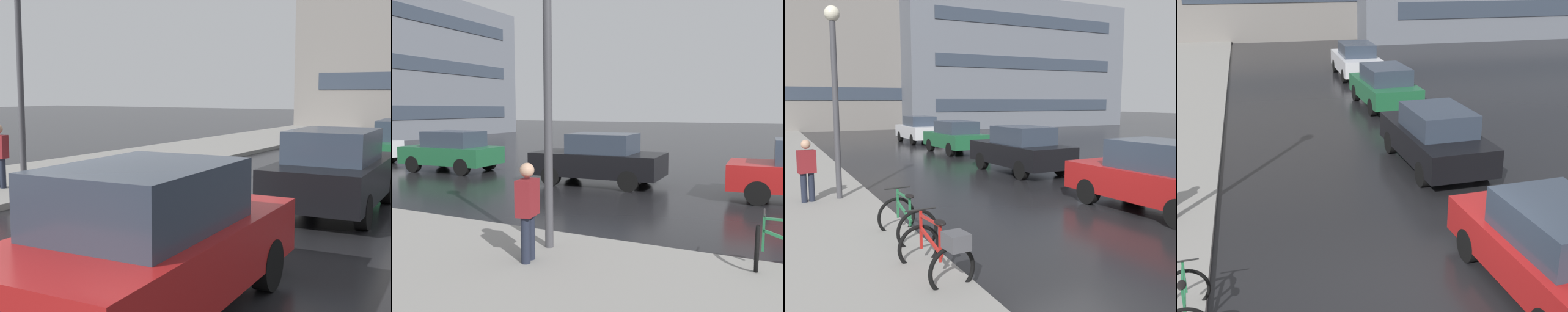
% 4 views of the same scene
% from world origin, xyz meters
% --- Properties ---
extents(car_black, '(2.10, 4.31, 1.68)m').
position_xyz_m(car_black, '(2.21, 6.08, 0.83)').
color(car_black, black).
rests_on(car_black, ground).
extents(car_green, '(2.07, 3.89, 1.59)m').
position_xyz_m(car_green, '(2.43, 12.62, 0.81)').
color(car_green, '#1E6038').
rests_on(car_green, ground).
extents(pedestrian, '(0.44, 0.31, 1.66)m').
position_xyz_m(pedestrian, '(-5.20, 3.87, 0.94)').
color(pedestrian, '#1E2333').
rests_on(pedestrian, ground).
extents(streetlamp, '(0.37, 0.37, 4.86)m').
position_xyz_m(streetlamp, '(-4.46, 3.94, 3.15)').
color(streetlamp, '#424247').
rests_on(streetlamp, ground).
extents(building_facade_side, '(23.14, 8.60, 12.15)m').
position_xyz_m(building_facade_side, '(16.66, 32.25, 6.07)').
color(building_facade_side, slate).
rests_on(building_facade_side, ground).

